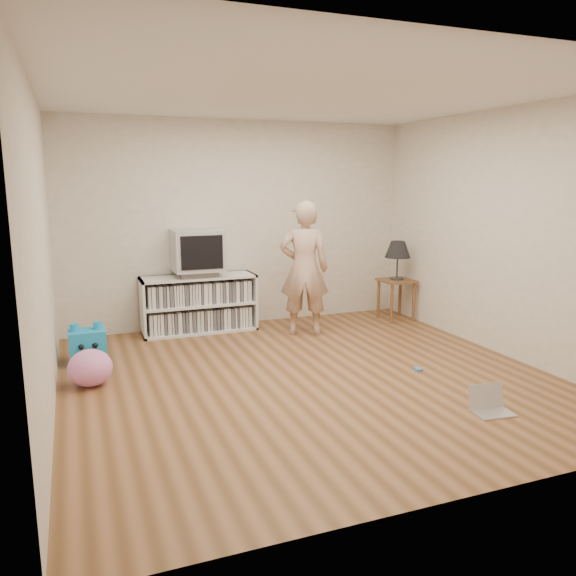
# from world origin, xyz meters

# --- Properties ---
(ground) EXTENTS (4.50, 4.50, 0.00)m
(ground) POSITION_xyz_m (0.00, 0.00, 0.00)
(ground) COLOR brown
(ground) RESTS_ON ground
(walls) EXTENTS (4.52, 4.52, 2.60)m
(walls) POSITION_xyz_m (0.00, 0.00, 1.30)
(walls) COLOR beige
(walls) RESTS_ON ground
(ceiling) EXTENTS (4.50, 4.50, 0.01)m
(ceiling) POSITION_xyz_m (0.00, 0.00, 2.60)
(ceiling) COLOR white
(ceiling) RESTS_ON walls
(media_unit) EXTENTS (1.40, 0.45, 0.70)m
(media_unit) POSITION_xyz_m (-0.61, 2.04, 0.35)
(media_unit) COLOR white
(media_unit) RESTS_ON ground
(dvd_deck) EXTENTS (0.45, 0.35, 0.07)m
(dvd_deck) POSITION_xyz_m (-0.61, 2.02, 0.73)
(dvd_deck) COLOR gray
(dvd_deck) RESTS_ON media_unit
(crt_tv) EXTENTS (0.60, 0.53, 0.50)m
(crt_tv) POSITION_xyz_m (-0.61, 2.02, 1.02)
(crt_tv) COLOR #ABABB0
(crt_tv) RESTS_ON dvd_deck
(side_table) EXTENTS (0.42, 0.42, 0.55)m
(side_table) POSITION_xyz_m (1.99, 1.65, 0.42)
(side_table) COLOR brown
(side_table) RESTS_ON ground
(table_lamp) EXTENTS (0.34, 0.34, 0.52)m
(table_lamp) POSITION_xyz_m (1.99, 1.65, 0.94)
(table_lamp) COLOR #333333
(table_lamp) RESTS_ON side_table
(person) EXTENTS (0.69, 0.58, 1.62)m
(person) POSITION_xyz_m (0.55, 1.43, 0.81)
(person) COLOR #CFA78D
(person) RESTS_ON ground
(laptop) EXTENTS (0.33, 0.28, 0.21)m
(laptop) POSITION_xyz_m (1.07, -1.28, 0.06)
(laptop) COLOR silver
(laptop) RESTS_ON ground
(playing_cards) EXTENTS (0.07, 0.09, 0.02)m
(playing_cards) POSITION_xyz_m (1.10, -0.21, 0.01)
(playing_cards) COLOR #476FBD
(playing_cards) RESTS_ON ground
(plush_blue) EXTENTS (0.37, 0.32, 0.42)m
(plush_blue) POSITION_xyz_m (-1.95, 1.24, 0.18)
(plush_blue) COLOR #1497E2
(plush_blue) RESTS_ON ground
(plush_pink) EXTENTS (0.47, 0.47, 0.34)m
(plush_pink) POSITION_xyz_m (-1.95, 0.52, 0.17)
(plush_pink) COLOR pink
(plush_pink) RESTS_ON ground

